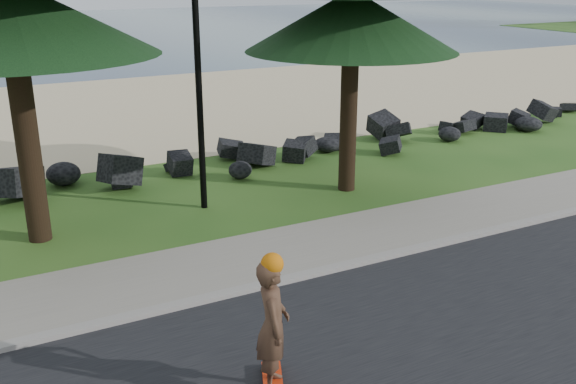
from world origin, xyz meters
The scene contains 8 objects.
ground centered at (0.00, 0.00, 0.00)m, with size 160.00×160.00×0.00m, color #264E18.
kerb centered at (0.00, -0.90, 0.05)m, with size 160.00×0.20×0.10m, color gray.
sidewalk centered at (0.00, 0.20, 0.04)m, with size 160.00×2.00×0.08m, color gray.
beach_sand centered at (0.00, 14.50, 0.01)m, with size 160.00×15.00×0.01m, color beige.
ocean centered at (0.00, 51.00, 0.00)m, with size 160.00×58.00×0.01m, color #324860.
seawall_boulders centered at (0.00, 5.60, 0.00)m, with size 60.00×2.40×1.10m, color black, non-canonical shape.
lamp_post centered at (0.00, 3.20, 4.13)m, with size 0.25×0.14×8.14m.
skateboarder centered at (-1.57, -3.48, 0.96)m, with size 0.62×1.04×1.90m.
Camera 1 is at (-4.54, -9.59, 5.03)m, focal length 40.00 mm.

